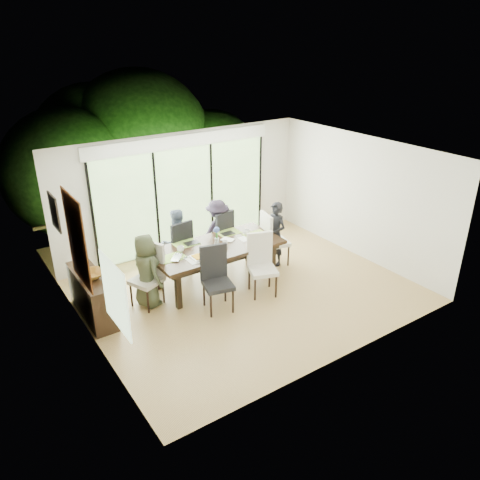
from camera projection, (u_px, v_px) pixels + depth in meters
floor at (247, 291)px, 9.18m from camera, size 6.00×5.00×0.01m
ceiling at (248, 155)px, 8.06m from camera, size 6.00×5.00×0.01m
wall_back at (184, 192)px, 10.51m from camera, size 6.00×0.02×2.70m
wall_front at (348, 283)px, 6.73m from camera, size 6.00×0.02×2.70m
wall_left at (85, 270)px, 7.08m from camera, size 0.02×5.00×2.70m
wall_right at (361, 197)px, 10.16m from camera, size 0.02×5.00×2.70m
glass_doors at (185, 198)px, 10.54m from camera, size 4.20×0.02×2.30m
blinds_header at (182, 141)px, 10.00m from camera, size 4.40×0.06×0.28m
mullion_a at (93, 218)px, 9.46m from camera, size 0.05×0.04×2.30m
mullion_b at (157, 205)px, 10.18m from camera, size 0.05×0.04×2.30m
mullion_c at (212, 193)px, 10.90m from camera, size 0.05×0.04×2.30m
mullion_d at (260, 183)px, 11.61m from camera, size 0.05×0.04×2.30m
side_window at (115, 295)px, 6.13m from camera, size 0.02×0.90×1.00m
deck at (170, 235)px, 11.76m from camera, size 6.00×1.80×0.10m
rail_top at (155, 204)px, 12.12m from camera, size 6.00×0.08×0.06m
foliage_left at (68, 173)px, 11.58m from camera, size 3.20×3.20×3.20m
foliage_mid at (140, 143)px, 13.01m from camera, size 4.00×4.00×4.00m
foliage_right at (211, 159)px, 13.55m from camera, size 2.80×2.80×2.80m
foliage_far at (97, 149)px, 13.10m from camera, size 3.60×3.60×3.60m
table_top at (216, 247)px, 9.17m from camera, size 2.61×1.20×0.07m
table_apron at (216, 252)px, 9.21m from camera, size 2.40×0.98×0.11m
table_leg_fl at (178, 290)px, 8.46m from camera, size 0.10×0.10×0.75m
table_leg_fr at (272, 260)px, 9.57m from camera, size 0.10×0.10×0.75m
table_leg_bl at (158, 271)px, 9.11m from camera, size 0.10×0.10×0.75m
table_leg_br at (248, 245)px, 10.22m from camera, size 0.10×0.10×0.75m
chair_left_end at (146, 276)px, 8.48m from camera, size 0.65×0.65×1.20m
chair_right_end at (276, 238)px, 10.01m from camera, size 0.59×0.59×1.20m
chair_far_left at (176, 246)px, 9.66m from camera, size 0.56×0.56×1.20m
chair_far_right at (217, 235)px, 10.17m from camera, size 0.59×0.59×1.20m
chair_near_left at (218, 280)px, 8.33m from camera, size 0.60×0.60×1.20m
chair_near_right at (263, 266)px, 8.85m from camera, size 0.64×0.64×1.20m
person_left_end at (146, 271)px, 8.45m from camera, size 0.52×0.72×1.41m
person_right_end at (275, 234)px, 9.96m from camera, size 0.51×0.71×1.41m
person_far_left at (176, 242)px, 9.60m from camera, size 0.70×0.48×1.41m
person_far_right at (218, 231)px, 10.11m from camera, size 0.66×0.42×1.41m
placemat_left at (172, 258)px, 8.67m from camera, size 0.48×0.35×0.01m
placemat_right at (255, 234)px, 9.64m from camera, size 0.48×0.35×0.01m
placemat_far_l at (186, 244)px, 9.23m from camera, size 0.48×0.35×0.01m
placemat_far_r at (229, 232)px, 9.74m from camera, size 0.48×0.35×0.01m
placemat_paper at (199, 258)px, 8.65m from camera, size 0.48×0.35×0.01m
tablet_far_l at (192, 243)px, 9.24m from camera, size 0.28×0.20×0.01m
tablet_far_r at (228, 233)px, 9.67m from camera, size 0.26×0.19×0.01m
papers at (247, 238)px, 9.48m from camera, size 0.33×0.24×0.00m
platter_base at (199, 257)px, 8.64m from camera, size 0.28×0.28×0.03m
platter_snacks at (199, 256)px, 8.63m from camera, size 0.22×0.22×0.02m
vase at (217, 241)px, 9.19m from camera, size 0.09×0.09×0.13m
hyacinth_stems at (217, 235)px, 9.14m from camera, size 0.04×0.04×0.17m
hyacinth_blooms at (217, 230)px, 9.09m from camera, size 0.12×0.12×0.12m
laptop at (180, 258)px, 8.64m from camera, size 0.41×0.42×0.03m
cup_a at (181, 249)px, 8.89m from camera, size 0.15×0.15×0.10m
cup_b at (225, 243)px, 9.14m from camera, size 0.15×0.15×0.10m
cup_c at (247, 232)px, 9.62m from camera, size 0.19×0.19×0.10m
book at (225, 241)px, 9.32m from camera, size 0.27×0.30×0.02m
sideboard at (92, 296)px, 8.21m from camera, size 0.41×1.45×0.82m
bowl at (90, 275)px, 7.95m from camera, size 0.43×0.43×0.11m
candlestick_base at (83, 267)px, 8.30m from camera, size 0.09×0.09×0.04m
candlestick_shaft at (78, 237)px, 8.07m from camera, size 0.02×0.02×1.13m
candlestick_pan at (73, 207)px, 7.84m from camera, size 0.09×0.09×0.03m
candle at (73, 204)px, 7.81m from camera, size 0.03×0.03×0.09m
tapestry at (77, 240)px, 7.26m from camera, size 0.02×1.00×1.50m
art_frame at (54, 212)px, 8.22m from camera, size 0.03×0.55×0.65m
art_canvas at (55, 212)px, 8.23m from camera, size 0.01×0.45×0.55m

